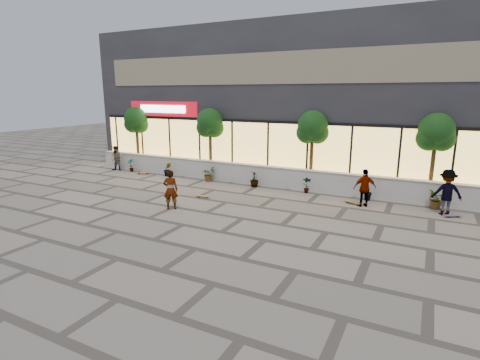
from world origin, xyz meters
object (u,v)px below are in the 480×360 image
at_px(tree_mideast, 313,129).
at_px(tree_east, 436,134).
at_px(skateboard_right_near, 353,202).
at_px(tree_midwest, 210,125).
at_px(skateboard_right_far, 452,216).
at_px(skater_right_far, 447,192).
at_px(skater_center, 171,190).
at_px(skater_right_near, 365,188).
at_px(skateboard_center, 203,196).
at_px(tree_west, 136,121).
at_px(skater_left, 117,158).
at_px(skateboard_left, 143,173).

height_order(tree_mideast, tree_east, same).
height_order(tree_east, skateboard_right_near, tree_east).
distance_m(tree_midwest, skateboard_right_far, 12.91).
distance_m(tree_east, skateboard_right_far, 3.75).
relative_size(skater_right_far, skateboard_right_near, 2.14).
height_order(tree_midwest, skater_center, tree_midwest).
xyz_separation_m(tree_east, skater_right_near, (-2.46, -2.28, -2.17)).
distance_m(tree_mideast, skateboard_center, 6.44).
distance_m(tree_west, skater_right_far, 17.82).
height_order(tree_east, skater_right_far, tree_east).
xyz_separation_m(skater_left, skater_right_far, (18.09, -0.56, 0.15)).
bearing_deg(skater_left, skateboard_left, -14.19).
height_order(skater_right_far, skateboard_left, skater_right_far).
distance_m(tree_west, tree_midwest, 5.50).
distance_m(skater_left, skater_right_far, 18.10).
bearing_deg(tree_mideast, skater_right_far, -17.85).
xyz_separation_m(tree_east, skateboard_right_near, (-2.91, -2.14, -2.90)).
relative_size(tree_mideast, skateboard_right_near, 4.56).
bearing_deg(skateboard_right_near, skater_center, -123.78).
height_order(tree_midwest, skater_right_far, tree_midwest).
xyz_separation_m(skater_left, skateboard_right_far, (18.38, -0.78, -0.70)).
height_order(tree_west, tree_east, same).
relative_size(skater_left, skateboard_right_near, 1.80).
bearing_deg(skater_center, tree_mideast, -150.42).
relative_size(skater_center, skateboard_right_near, 1.94).
xyz_separation_m(skater_right_near, skateboard_right_far, (3.34, 0.10, -0.75)).
bearing_deg(tree_east, skater_right_near, -137.21).
distance_m(tree_east, skateboard_left, 15.69).
distance_m(skater_center, skateboard_right_far, 11.28).
relative_size(tree_midwest, skateboard_right_near, 4.56).
bearing_deg(skater_right_far, skateboard_center, -4.53).
height_order(skater_center, skateboard_right_far, skater_center).
xyz_separation_m(tree_mideast, skateboard_right_far, (6.38, -2.18, -2.92)).
height_order(skateboard_right_near, skateboard_right_far, skateboard_right_near).
bearing_deg(skater_right_near, skater_center, 1.61).
xyz_separation_m(tree_east, skater_center, (-9.58, -6.31, -2.15)).
bearing_deg(skater_left, skater_center, -43.36).
distance_m(tree_mideast, skater_right_far, 6.73).
height_order(tree_east, skater_left, tree_east).
bearing_deg(tree_mideast, skateboard_right_far, -18.86).
height_order(tree_west, skateboard_right_far, tree_west).
height_order(skater_center, skateboard_right_near, skater_center).
xyz_separation_m(skateboard_center, skateboard_right_far, (10.24, 2.07, 0.00)).
height_order(skater_left, skateboard_left, skater_left).
relative_size(tree_west, skater_right_far, 2.13).
bearing_deg(tree_midwest, skater_right_far, -9.21).
height_order(tree_midwest, skateboard_left, tree_midwest).
relative_size(tree_west, skater_left, 2.54).
bearing_deg(tree_east, skater_right_far, -73.18).
bearing_deg(tree_east, skater_center, -146.63).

